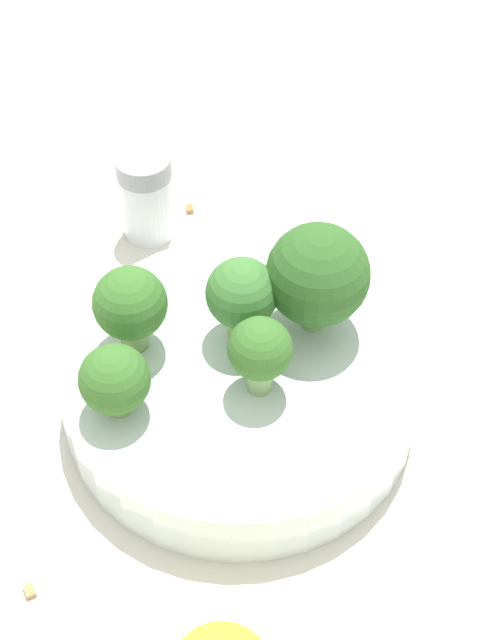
# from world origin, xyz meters

# --- Properties ---
(ground_plane) EXTENTS (3.00, 3.00, 0.00)m
(ground_plane) POSITION_xyz_m (0.00, 0.00, 0.00)
(ground_plane) COLOR silver
(bowl) EXTENTS (0.21, 0.21, 0.04)m
(bowl) POSITION_xyz_m (0.00, 0.00, 0.02)
(bowl) COLOR silver
(bowl) RESTS_ON ground_plane
(broccoli_floret_0) EXTENTS (0.04, 0.04, 0.04)m
(broccoli_floret_0) POSITION_xyz_m (0.06, 0.04, 0.06)
(broccoli_floret_0) COLOR #84AD66
(broccoli_floret_0) RESTS_ON bowl
(broccoli_floret_1) EXTENTS (0.06, 0.06, 0.07)m
(broccoli_floret_1) POSITION_xyz_m (-0.04, -0.03, 0.08)
(broccoli_floret_1) COLOR #84AD66
(broccoli_floret_1) RESTS_ON bowl
(broccoli_floret_2) EXTENTS (0.04, 0.04, 0.05)m
(broccoli_floret_2) POSITION_xyz_m (0.06, -0.01, 0.07)
(broccoli_floret_2) COLOR #7A9E5B
(broccoli_floret_2) RESTS_ON bowl
(broccoli_floret_3) EXTENTS (0.04, 0.04, 0.05)m
(broccoli_floret_3) POSITION_xyz_m (0.00, -0.02, 0.07)
(broccoli_floret_3) COLOR #84AD66
(broccoli_floret_3) RESTS_ON bowl
(broccoli_floret_4) EXTENTS (0.03, 0.03, 0.05)m
(broccoli_floret_4) POSITION_xyz_m (-0.01, 0.02, 0.07)
(broccoli_floret_4) COLOR #8EB770
(broccoli_floret_4) RESTS_ON bowl
(pepper_shaker) EXTENTS (0.04, 0.04, 0.07)m
(pepper_shaker) POSITION_xyz_m (0.07, -0.15, 0.03)
(pepper_shaker) COLOR silver
(pepper_shaker) RESTS_ON ground_plane
(almond_crumb_0) EXTENTS (0.01, 0.01, 0.01)m
(almond_crumb_0) POSITION_xyz_m (-0.04, -0.15, 0.00)
(almond_crumb_0) COLOR olive
(almond_crumb_0) RESTS_ON ground_plane
(almond_crumb_2) EXTENTS (0.01, 0.01, 0.01)m
(almond_crumb_2) POSITION_xyz_m (0.05, -0.17, 0.00)
(almond_crumb_2) COLOR olive
(almond_crumb_2) RESTS_ON ground_plane
(almond_crumb_3) EXTENTS (0.01, 0.01, 0.01)m
(almond_crumb_3) POSITION_xyz_m (0.10, 0.12, 0.00)
(almond_crumb_3) COLOR #AD7F4C
(almond_crumb_3) RESTS_ON ground_plane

